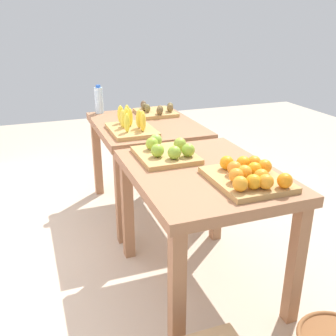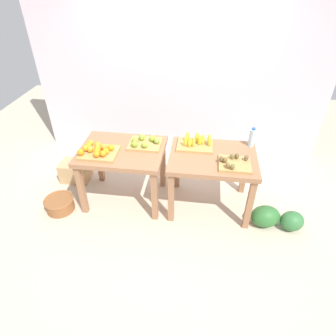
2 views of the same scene
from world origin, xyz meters
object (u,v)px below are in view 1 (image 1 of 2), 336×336
at_px(display_table_left, 203,188).
at_px(water_bottle, 99,100).
at_px(display_table_right, 146,136).
at_px(apple_bin, 166,152).
at_px(orange_bin, 249,176).
at_px(banana_crate, 131,125).
at_px(watermelon_pile, 149,160).
at_px(kiwi_bin, 156,111).

distance_m(display_table_left, water_bottle, 1.63).
bearing_deg(display_table_right, apple_bin, 171.54).
height_order(orange_bin, apple_bin, apple_bin).
bearing_deg(orange_bin, banana_crate, 15.30).
xyz_separation_m(apple_bin, water_bottle, (1.32, 0.16, 0.08)).
relative_size(orange_bin, watermelon_pile, 0.68).
bearing_deg(kiwi_bin, display_table_left, 172.97).
xyz_separation_m(display_table_left, apple_bin, (0.27, 0.13, 0.15)).
xyz_separation_m(display_table_right, apple_bin, (-0.85, 0.13, 0.15)).
distance_m(orange_bin, banana_crate, 1.20).
bearing_deg(water_bottle, display_table_right, -148.11).
distance_m(display_table_left, orange_bin, 0.33).
distance_m(display_table_right, orange_bin, 1.39).
xyz_separation_m(display_table_left, orange_bin, (-0.25, -0.14, 0.16)).
distance_m(display_table_right, watermelon_pile, 1.01).
distance_m(orange_bin, watermelon_pile, 2.30).
bearing_deg(water_bottle, banana_crate, -170.83).
relative_size(apple_bin, water_bottle, 1.61).
distance_m(orange_bin, water_bottle, 1.89).
bearing_deg(water_bottle, apple_bin, -173.02).
relative_size(display_table_left, water_bottle, 4.15).
bearing_deg(watermelon_pile, kiwi_bin, 168.77).
bearing_deg(banana_crate, display_table_right, -39.03).
height_order(kiwi_bin, water_bottle, water_bottle).
xyz_separation_m(apple_bin, banana_crate, (0.63, 0.05, 0.01)).
bearing_deg(water_bottle, kiwi_bin, -117.04).
xyz_separation_m(display_table_left, display_table_right, (1.12, 0.00, 0.00)).
height_order(banana_crate, water_bottle, water_bottle).
height_order(banana_crate, watermelon_pile, banana_crate).
bearing_deg(kiwi_bin, orange_bin, 178.98).
bearing_deg(watermelon_pile, water_bottle, 121.65).
distance_m(apple_bin, watermelon_pile, 1.85).
bearing_deg(apple_bin, water_bottle, 6.98).
bearing_deg(display_table_left, water_bottle, 10.31).
height_order(display_table_left, display_table_right, same).
xyz_separation_m(display_table_right, water_bottle, (0.46, 0.29, 0.23)).
distance_m(orange_bin, apple_bin, 0.58).
bearing_deg(display_table_right, banana_crate, 140.97).
bearing_deg(kiwi_bin, water_bottle, 62.96).
distance_m(apple_bin, water_bottle, 1.33).
xyz_separation_m(display_table_right, kiwi_bin, (0.23, -0.17, 0.15)).
bearing_deg(display_table_left, display_table_right, 0.00).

